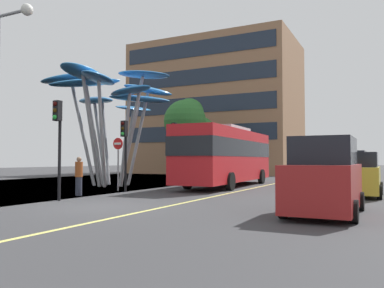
% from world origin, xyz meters
% --- Properties ---
extents(ground, '(120.00, 240.00, 0.10)m').
position_xyz_m(ground, '(-0.68, 0.00, -0.05)').
color(ground, '#38383A').
extents(red_bus, '(3.03, 11.32, 3.61)m').
position_xyz_m(red_bus, '(0.17, 11.51, 1.98)').
color(red_bus, red).
rests_on(red_bus, ground).
extents(leaf_sculpture, '(8.70, 8.56, 7.27)m').
position_xyz_m(leaf_sculpture, '(-6.49, 8.69, 5.68)').
color(leaf_sculpture, '#9EA0A5').
rests_on(leaf_sculpture, ground).
extents(traffic_light_kerb_near, '(0.28, 0.42, 3.94)m').
position_xyz_m(traffic_light_kerb_near, '(-2.70, 0.60, 2.85)').
color(traffic_light_kerb_near, black).
rests_on(traffic_light_kerb_near, ground).
extents(traffic_light_kerb_far, '(0.28, 0.42, 3.57)m').
position_xyz_m(traffic_light_kerb_far, '(-2.89, 5.24, 2.59)').
color(traffic_light_kerb_far, black).
rests_on(traffic_light_kerb_far, ground).
extents(traffic_light_island_mid, '(0.28, 0.42, 3.96)m').
position_xyz_m(traffic_light_island_mid, '(-3.12, 10.80, 2.85)').
color(traffic_light_island_mid, black).
rests_on(traffic_light_island_mid, ground).
extents(car_parked_near, '(2.00, 4.40, 2.27)m').
position_xyz_m(car_parked_near, '(7.22, 1.33, 1.06)').
color(car_parked_near, maroon).
rests_on(car_parked_near, ground).
extents(car_parked_mid, '(2.02, 3.97, 1.94)m').
position_xyz_m(car_parked_mid, '(7.69, 8.07, 0.92)').
color(car_parked_mid, gold).
rests_on(car_parked_mid, ground).
extents(car_parked_far, '(1.97, 4.15, 2.14)m').
position_xyz_m(car_parked_far, '(6.97, 13.98, 1.01)').
color(car_parked_far, silver).
rests_on(car_parked_far, ground).
extents(street_lamp, '(1.86, 0.44, 7.35)m').
position_xyz_m(street_lamp, '(-3.97, -0.84, 4.73)').
color(street_lamp, gray).
rests_on(street_lamp, ground).
extents(tree_pavement_near, '(4.34, 4.79, 7.40)m').
position_xyz_m(tree_pavement_near, '(-7.24, 21.07, 4.77)').
color(tree_pavement_near, brown).
rests_on(tree_pavement_near, ground).
extents(pedestrian, '(0.34, 0.34, 1.75)m').
position_xyz_m(pedestrian, '(-3.53, 2.69, 0.88)').
color(pedestrian, '#2D3342').
rests_on(pedestrian, ground).
extents(no_entry_sign, '(0.60, 0.12, 2.75)m').
position_xyz_m(no_entry_sign, '(-3.58, 5.62, 1.82)').
color(no_entry_sign, gray).
rests_on(no_entry_sign, ground).
extents(backdrop_building, '(18.65, 11.56, 15.34)m').
position_xyz_m(backdrop_building, '(-9.42, 32.67, 7.67)').
color(backdrop_building, '#936B4C').
rests_on(backdrop_building, ground).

